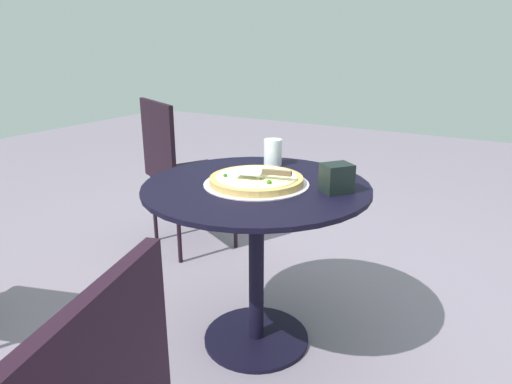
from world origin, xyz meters
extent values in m
plane|color=slate|center=(0.00, 0.00, 0.00)|extent=(10.00, 10.00, 0.00)
cylinder|color=black|center=(0.00, 0.00, 0.68)|extent=(0.86, 0.86, 0.02)
cylinder|color=black|center=(0.00, 0.00, 0.35)|extent=(0.06, 0.06, 0.66)
cylinder|color=black|center=(0.00, 0.00, 0.01)|extent=(0.44, 0.44, 0.02)
cylinder|color=silver|center=(0.00, 0.00, 0.69)|extent=(0.40, 0.40, 0.00)
cylinder|color=tan|center=(0.00, 0.00, 0.71)|extent=(0.35, 0.35, 0.02)
cylinder|color=#F2E7A4|center=(0.00, 0.00, 0.72)|extent=(0.31, 0.31, 0.00)
sphere|color=#F3EBC1|center=(-0.02, -0.03, 0.73)|extent=(0.02, 0.02, 0.02)
sphere|color=#236124|center=(-0.06, 0.10, 0.73)|extent=(0.02, 0.02, 0.02)
sphere|color=#386E1E|center=(-0.06, -0.09, 0.73)|extent=(0.02, 0.02, 0.02)
sphere|color=#2D6032|center=(-0.02, -0.03, 0.73)|extent=(0.01, 0.01, 0.01)
sphere|color=#26732C|center=(0.05, -0.03, 0.73)|extent=(0.02, 0.02, 0.02)
cube|color=silver|center=(-0.03, 0.02, 0.74)|extent=(0.10, 0.12, 0.00)
cube|color=brown|center=(0.00, -0.09, 0.75)|extent=(0.04, 0.11, 0.02)
cylinder|color=white|center=(0.28, 0.08, 0.75)|extent=(0.08, 0.08, 0.11)
cube|color=black|center=(0.06, -0.29, 0.74)|extent=(0.13, 0.13, 0.10)
cube|color=black|center=(0.64, 0.82, 0.45)|extent=(0.57, 0.57, 0.03)
cube|color=black|center=(0.46, 0.91, 0.68)|extent=(0.21, 0.39, 0.43)
cylinder|color=black|center=(0.88, 0.90, 0.22)|extent=(0.02, 0.02, 0.44)
cylinder|color=black|center=(0.72, 0.57, 0.22)|extent=(0.02, 0.02, 0.44)
cylinder|color=black|center=(0.55, 1.07, 0.22)|extent=(0.02, 0.02, 0.44)
cylinder|color=black|center=(0.39, 0.74, 0.22)|extent=(0.02, 0.02, 0.44)
camera|label=1|loc=(-1.42, -0.84, 1.21)|focal=32.02mm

